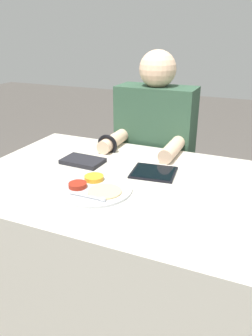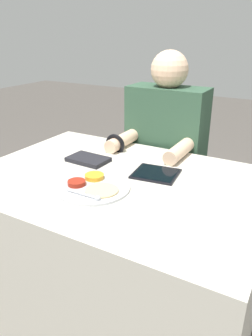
% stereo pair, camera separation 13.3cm
% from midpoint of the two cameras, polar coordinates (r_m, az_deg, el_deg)
% --- Properties ---
extents(ground_plane, '(12.00, 12.00, 0.00)m').
position_cam_midpoint_polar(ground_plane, '(1.82, -3.76, -23.32)').
color(ground_plane, '#4C4742').
extents(dining_table, '(1.24, 0.89, 0.73)m').
position_cam_midpoint_polar(dining_table, '(1.57, -4.12, -14.05)').
color(dining_table, beige).
rests_on(dining_table, ground_plane).
extents(thali_tray, '(0.29, 0.29, 0.03)m').
position_cam_midpoint_polar(thali_tray, '(1.29, -8.50, -3.55)').
color(thali_tray, '#B7BABF').
rests_on(thali_tray, dining_table).
extents(red_notebook, '(0.20, 0.13, 0.02)m').
position_cam_midpoint_polar(red_notebook, '(1.56, -9.96, 1.11)').
color(red_notebook, silver).
rests_on(red_notebook, dining_table).
extents(tablet_device, '(0.21, 0.19, 0.01)m').
position_cam_midpoint_polar(tablet_device, '(1.43, 2.20, -0.81)').
color(tablet_device, black).
rests_on(tablet_device, dining_table).
extents(person_diner, '(0.43, 0.45, 1.22)m').
position_cam_midpoint_polar(person_diner, '(1.93, 2.91, 0.34)').
color(person_diner, black).
rests_on(person_diner, ground_plane).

